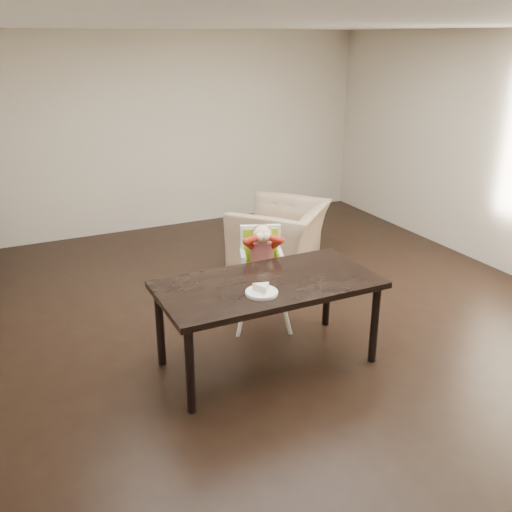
% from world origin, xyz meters
% --- Properties ---
extents(ground, '(7.00, 7.00, 0.00)m').
position_xyz_m(ground, '(0.00, 0.00, 0.00)').
color(ground, black).
rests_on(ground, ground).
extents(room_walls, '(6.02, 7.02, 2.71)m').
position_xyz_m(room_walls, '(0.00, 0.00, 1.86)').
color(room_walls, '#C1B5A0').
rests_on(room_walls, ground).
extents(dining_table, '(1.80, 0.90, 0.75)m').
position_xyz_m(dining_table, '(-0.43, -0.53, 0.67)').
color(dining_table, black).
rests_on(dining_table, ground).
extents(high_chair, '(0.54, 0.54, 1.01)m').
position_xyz_m(high_chair, '(-0.16, 0.15, 0.71)').
color(high_chair, white).
rests_on(high_chair, ground).
extents(plate, '(0.34, 0.34, 0.07)m').
position_xyz_m(plate, '(-0.58, -0.71, 0.78)').
color(plate, white).
rests_on(plate, dining_table).
extents(armchair, '(1.33, 1.31, 0.99)m').
position_xyz_m(armchair, '(0.73, 1.44, 0.49)').
color(armchair, '#9B7F63').
rests_on(armchair, ground).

